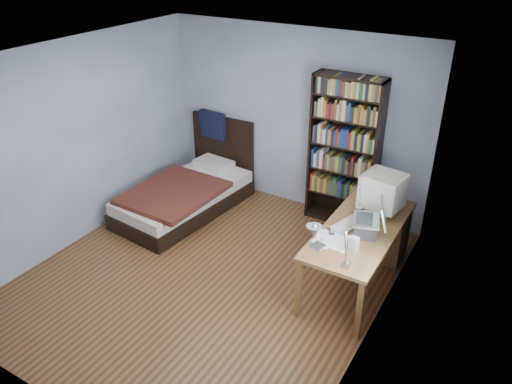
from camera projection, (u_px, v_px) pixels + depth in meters
room at (206, 180)px, 5.21m from camera, size 4.20×4.24×2.50m
desk at (373, 231)px, 5.87m from camera, size 0.75×1.73×0.73m
crt_monitor at (383, 191)px, 5.52m from camera, size 0.47×0.44×0.48m
laptop at (368, 225)px, 5.19m from camera, size 0.44×0.42×0.43m
desk_lamp at (320, 235)px, 4.23m from camera, size 0.26×0.57×0.67m
keyboard at (349, 224)px, 5.39m from camera, size 0.31×0.49×0.04m
speaker at (354, 245)px, 4.93m from camera, size 0.09×0.09×0.16m
soda_can at (359, 213)px, 5.51m from camera, size 0.07×0.07×0.13m
mouse at (368, 213)px, 5.59m from camera, size 0.06×0.11×0.04m
phone_silver at (332, 233)px, 5.24m from camera, size 0.10×0.12×0.02m
phone_grey at (321, 241)px, 5.11m from camera, size 0.06×0.09×0.02m
external_drive at (318, 246)px, 5.02m from camera, size 0.14×0.14×0.02m
bookshelf at (344, 152)px, 6.44m from camera, size 0.91×0.30×2.01m
bed at (188, 192)px, 7.07m from camera, size 1.20×2.12×1.16m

